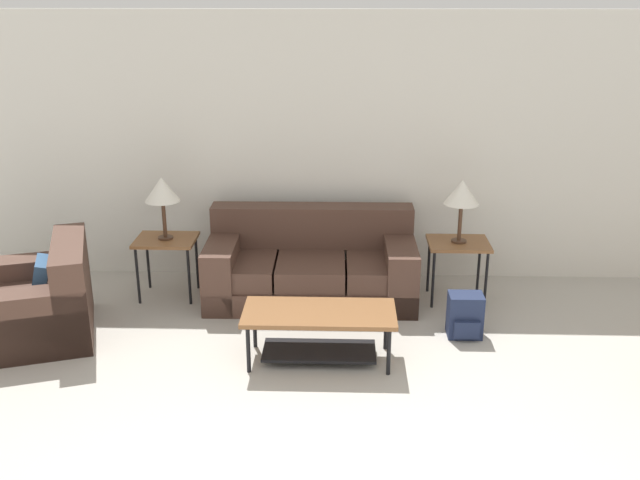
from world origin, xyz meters
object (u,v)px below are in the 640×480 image
object	(u,v)px
side_table_left	(166,245)
backpack	(465,316)
side_table_right	(458,248)
table_lamp_left	(162,191)
armchair	(34,304)
coffee_table	(319,324)
couch	(311,268)
table_lamp_right	(462,193)

from	to	relation	value
side_table_left	backpack	size ratio (longest dim) A/B	1.54
side_table_right	table_lamp_left	world-z (taller)	table_lamp_left
armchair	backpack	distance (m)	3.61
armchair	backpack	xyz separation A→B (m)	(3.61, 0.11, -0.10)
backpack	coffee_table	bearing A→B (deg)	-159.18
couch	side_table_left	size ratio (longest dim) A/B	3.35
coffee_table	table_lamp_right	world-z (taller)	table_lamp_right
armchair	side_table_right	world-z (taller)	armchair
table_lamp_right	backpack	world-z (taller)	table_lamp_right
coffee_table	table_lamp_left	size ratio (longest dim) A/B	2.02
armchair	table_lamp_left	distance (m)	1.47
couch	table_lamp_right	size ratio (longest dim) A/B	3.31
couch	table_lamp_right	bearing A→B (deg)	-0.94
side_table_left	side_table_right	distance (m)	2.71
side_table_right	backpack	xyz separation A→B (m)	(-0.03, -0.74, -0.33)
side_table_left	couch	bearing A→B (deg)	0.94
couch	armchair	xyz separation A→B (m)	(-2.28, -0.87, -0.01)
armchair	side_table_right	bearing A→B (deg)	13.14
coffee_table	side_table_right	xyz separation A→B (m)	(1.24, 1.20, 0.20)
armchair	coffee_table	size ratio (longest dim) A/B	1.11
couch	armchair	world-z (taller)	couch
armchair	side_table_left	bearing A→B (deg)	42.53
table_lamp_right	coffee_table	bearing A→B (deg)	-135.96
armchair	side_table_left	size ratio (longest dim) A/B	2.27
armchair	couch	bearing A→B (deg)	20.90
armchair	side_table_right	size ratio (longest dim) A/B	2.27
coffee_table	side_table_right	size ratio (longest dim) A/B	2.05
armchair	table_lamp_right	distance (m)	3.81
backpack	table_lamp_right	bearing A→B (deg)	87.59
table_lamp_left	backpack	xyz separation A→B (m)	(2.68, -0.74, -0.86)
armchair	coffee_table	distance (m)	2.43
side_table_right	side_table_left	bearing A→B (deg)	180.00
side_table_left	table_lamp_left	world-z (taller)	table_lamp_left
table_lamp_left	table_lamp_right	xyz separation A→B (m)	(2.71, 0.00, 0.00)
table_lamp_left	armchair	bearing A→B (deg)	-137.47
side_table_left	backpack	bearing A→B (deg)	-15.43
coffee_table	table_lamp_left	xyz separation A→B (m)	(-1.47, 1.20, 0.73)
couch	side_table_right	size ratio (longest dim) A/B	3.35
side_table_left	table_lamp_left	size ratio (longest dim) A/B	0.99
coffee_table	side_table_left	distance (m)	1.91
table_lamp_left	backpack	size ratio (longest dim) A/B	1.56
side_table_right	table_lamp_right	xyz separation A→B (m)	(-0.00, -0.00, 0.53)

